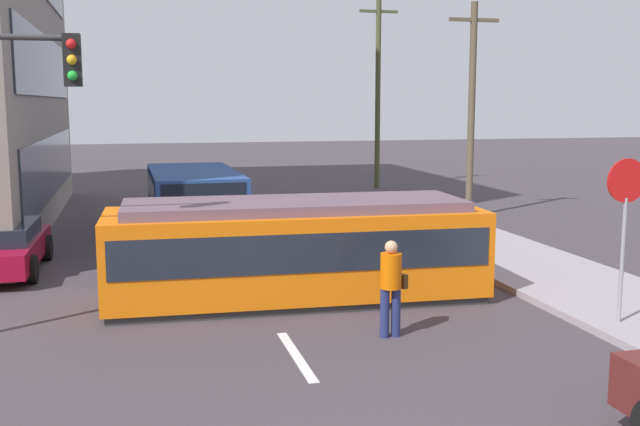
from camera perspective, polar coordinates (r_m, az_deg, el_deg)
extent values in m
plane|color=#40383E|center=(15.81, -4.93, -6.15)|extent=(120.00, 120.00, 0.00)
cube|color=silver|center=(12.04, -1.81, -10.80)|extent=(0.16, 2.40, 0.01)
cube|color=silver|center=(21.04, -7.31, -2.51)|extent=(0.16, 2.40, 0.01)
cube|color=silver|center=(26.93, -8.84, -0.14)|extent=(0.16, 2.40, 0.01)
cube|color=#2D3847|center=(26.10, -19.74, 3.42)|extent=(0.06, 14.55, 1.92)
cube|color=#2D3847|center=(26.04, -20.09, 10.45)|extent=(0.06, 14.55, 1.92)
cube|color=orange|center=(15.16, -1.89, -2.92)|extent=(7.61, 2.80, 1.68)
cube|color=#2D2D2D|center=(15.36, -1.87, -6.27)|extent=(7.46, 2.67, 0.15)
cube|color=#644C59|center=(15.00, -1.90, 0.61)|extent=(6.85, 2.40, 0.20)
cube|color=#1E232D|center=(15.12, -1.89, -2.17)|extent=(7.31, 2.83, 0.74)
cube|color=navy|center=(22.95, -9.57, 1.17)|extent=(2.57, 5.96, 1.64)
cube|color=black|center=(20.04, -8.81, 0.86)|extent=(2.25, 0.15, 0.98)
cube|color=black|center=(22.92, -9.59, 1.91)|extent=(2.60, 5.07, 0.66)
cylinder|color=black|center=(21.18, -9.05, -1.25)|extent=(2.56, 0.93, 0.90)
cylinder|color=black|center=(24.91, -9.94, 0.17)|extent=(2.56, 0.93, 0.90)
cylinder|color=navy|center=(12.88, 4.95, -7.59)|extent=(0.16, 0.16, 0.85)
cylinder|color=navy|center=(12.94, 5.79, -7.52)|extent=(0.16, 0.16, 0.85)
cylinder|color=#E35D05|center=(12.73, 5.42, -4.41)|extent=(0.36, 0.36, 0.60)
sphere|color=tan|center=(12.64, 5.44, -2.60)|extent=(0.22, 0.22, 0.22)
cube|color=#4A2E12|center=(12.89, 6.26, -5.17)|extent=(0.18, 0.22, 0.24)
cube|color=maroon|center=(19.09, -23.13, -2.69)|extent=(1.83, 4.29, 0.55)
cylinder|color=black|center=(20.23, -20.06, -2.49)|extent=(0.24, 0.65, 0.64)
cylinder|color=black|center=(17.75, -21.09, -4.01)|extent=(0.24, 0.65, 0.64)
cylinder|color=gray|center=(14.08, 22.01, -3.38)|extent=(0.07, 0.07, 2.20)
cylinder|color=red|center=(13.87, 22.33, 2.29)|extent=(0.76, 0.04, 0.76)
cube|color=black|center=(12.99, -18.33, 10.98)|extent=(0.28, 0.24, 0.84)
sphere|color=red|center=(12.87, -18.42, 12.12)|extent=(0.16, 0.16, 0.16)
sphere|color=gold|center=(12.86, -18.37, 11.01)|extent=(0.16, 0.16, 0.16)
sphere|color=green|center=(12.85, -18.32, 9.90)|extent=(0.16, 0.16, 0.16)
cylinder|color=brown|center=(26.48, 11.45, 7.60)|extent=(0.24, 0.24, 7.33)
cube|color=brown|center=(26.62, 11.65, 14.20)|extent=(1.80, 0.12, 0.12)
cylinder|color=#4B502D|center=(34.95, 4.42, 8.98)|extent=(0.24, 0.24, 8.65)
cube|color=#4B502D|center=(35.18, 4.49, 15.05)|extent=(1.80, 0.12, 0.12)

